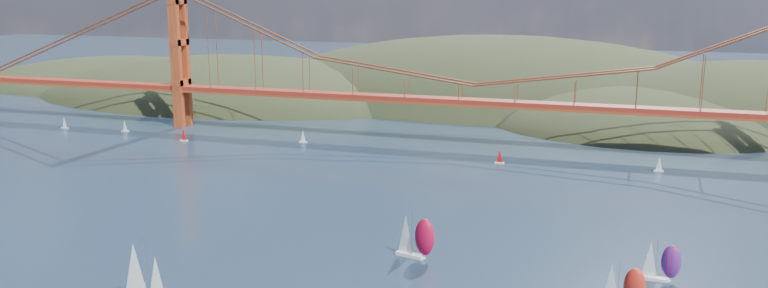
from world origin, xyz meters
TOP-DOWN VIEW (x-y plane):
  - headlands at (44.95, 278.29)m, footprint 725.00×225.00m
  - bridge at (-1.75, 180.00)m, footprint 552.00×12.00m
  - sloop_navy at (-31.16, 26.56)m, footprint 8.73×5.44m
  - racer_0 at (9.99, 64.61)m, footprint 9.27×5.25m
  - racer_1 at (52.45, 51.64)m, footprint 8.04×3.69m
  - racer_rwb at (59.47, 67.11)m, footprint 7.60×3.12m
  - distant_boat_0 at (-162.77, 160.57)m, footprint 3.00×2.00m
  - distant_boat_1 at (-135.51, 162.49)m, footprint 3.00×2.00m
  - distant_boat_2 at (-103.46, 153.79)m, footprint 3.00×2.00m
  - distant_boat_3 at (-60.14, 164.75)m, footprint 3.00×2.00m
  - distant_boat_8 at (62.75, 159.15)m, footprint 3.00×2.00m
  - distant_boat_9 at (13.76, 154.53)m, footprint 3.00×2.00m

SIDE VIEW (x-z plane):
  - headlands at x=44.95m, z-range -60.46..35.54m
  - distant_boat_0 at x=-162.77m, z-range 0.06..4.76m
  - distant_boat_1 at x=-135.51m, z-range 0.06..4.76m
  - distant_boat_2 at x=-103.46m, z-range 0.06..4.76m
  - distant_boat_3 at x=-60.14m, z-range 0.06..4.76m
  - distant_boat_8 at x=62.75m, z-range 0.06..4.76m
  - distant_boat_9 at x=13.76m, z-range 0.06..4.76m
  - racer_rwb at x=59.47m, z-range -0.24..8.48m
  - racer_1 at x=52.45m, z-range -0.25..8.84m
  - racer_0 at x=9.99m, z-range -0.29..10.10m
  - sloop_navy at x=-31.16m, z-range -0.77..12.30m
  - bridge at x=-1.75m, z-range 4.73..59.73m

